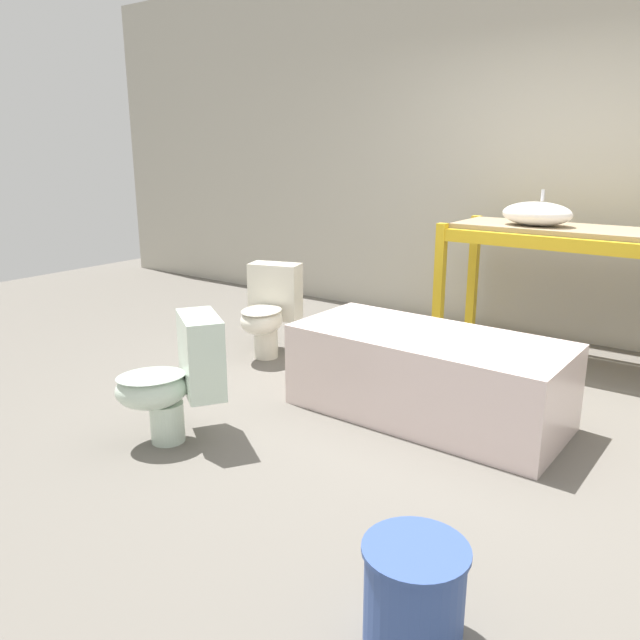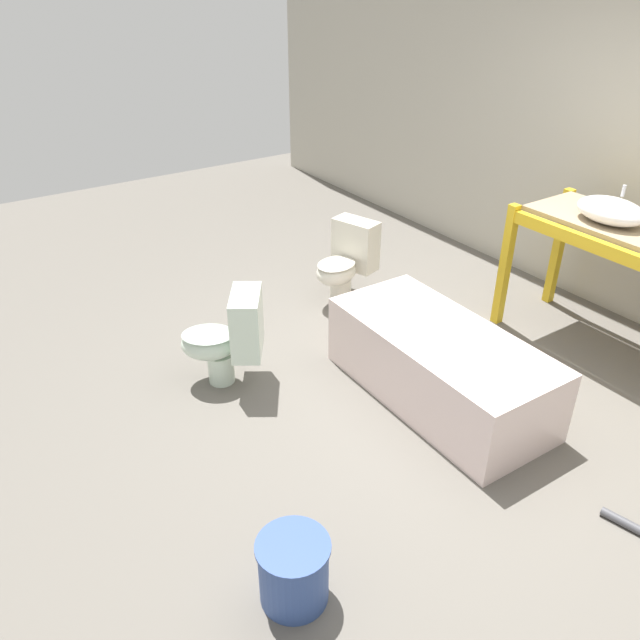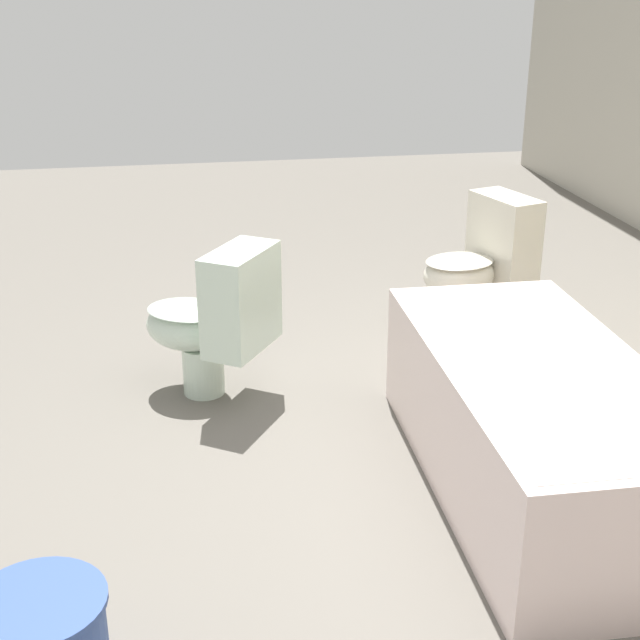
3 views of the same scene
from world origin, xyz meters
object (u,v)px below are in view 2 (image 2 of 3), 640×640
at_px(toilet_far, 228,336).
at_px(bathtub_main, 440,361).
at_px(toilet_near, 346,260).
at_px(bucket_white, 294,570).
at_px(sink_basin, 612,211).

bearing_deg(toilet_far, bathtub_main, 81.99).
xyz_separation_m(toilet_near, toilet_far, (0.56, -1.40, 0.00)).
bearing_deg(toilet_far, bucket_white, 15.66).
relative_size(sink_basin, toilet_far, 0.71).
height_order(sink_basin, toilet_near, sink_basin).
bearing_deg(toilet_near, toilet_far, -85.59).
bearing_deg(toilet_near, sink_basin, 15.80).
bearing_deg(toilet_near, bathtub_main, -29.28).
relative_size(bathtub_main, toilet_near, 2.31).
bearing_deg(bucket_white, toilet_far, 162.34).
distance_m(bathtub_main, toilet_near, 1.54).
relative_size(toilet_far, bucket_white, 2.00).
height_order(sink_basin, bucket_white, sink_basin).
xyz_separation_m(toilet_near, bucket_white, (2.28, -1.95, -0.19)).
bearing_deg(toilet_far, toilet_near, 144.93).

